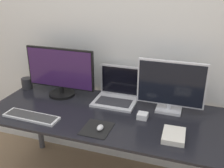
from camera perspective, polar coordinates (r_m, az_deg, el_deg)
name	(u,v)px	position (r m, az deg, el deg)	size (l,w,h in m)	color
wall_back	(126,28)	(2.14, 3.02, 11.99)	(7.00, 0.05, 2.50)	silver
desk	(108,125)	(1.98, -0.86, -8.90)	(1.79, 0.74, 0.71)	black
monitor_left	(60,72)	(2.18, -11.20, 2.57)	(0.59, 0.21, 0.41)	black
monitor_right	(171,86)	(1.92, 12.66, -0.49)	(0.49, 0.13, 0.39)	silver
laptop	(117,93)	(2.10, 1.07, -1.93)	(0.33, 0.27, 0.27)	silver
keyboard	(31,117)	(1.96, -17.15, -6.80)	(0.42, 0.13, 0.02)	silver
mousepad	(97,129)	(1.75, -3.18, -9.71)	(0.19, 0.21, 0.00)	black
mouse	(100,128)	(1.72, -2.61, -9.47)	(0.04, 0.06, 0.03)	silver
book	(174,136)	(1.70, 13.29, -10.87)	(0.14, 0.19, 0.03)	silver
mug	(27,83)	(2.45, -18.03, 0.17)	(0.09, 0.09, 0.09)	#262628
power_brick	(143,116)	(1.87, 6.66, -6.91)	(0.07, 0.07, 0.04)	white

